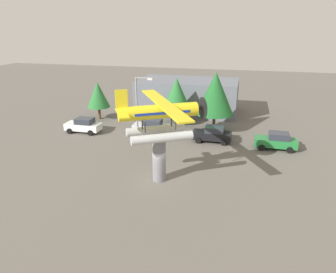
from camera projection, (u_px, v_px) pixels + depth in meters
The scene contains 12 objects.
ground_plane at pixel (159, 180), 25.82m from camera, with size 140.00×140.00×0.00m, color #605B54.
display_pedestal at pixel (159, 159), 25.20m from camera, with size 1.10×1.10×3.69m, color slate.
floatplane_monument at pixel (160, 117), 24.05m from camera, with size 7.04×9.51×4.00m.
car_near_white at pixel (84, 125), 36.97m from camera, with size 4.20×2.02×1.76m.
car_mid_silver at pixel (152, 127), 36.48m from camera, with size 4.20×2.02×1.76m.
car_far_black at pixel (213, 134), 33.97m from camera, with size 4.20×2.02×1.76m.
car_distant_green at pixel (276, 141), 32.00m from camera, with size 4.20×2.02×1.76m.
streetlight_primary at pixel (139, 106), 32.02m from camera, with size 1.84×0.28×7.23m.
storefront_building at pixel (188, 96), 45.53m from camera, with size 14.21×7.89×4.67m, color slate.
tree_west at pixel (98, 95), 41.53m from camera, with size 3.03×3.03×5.02m.
tree_east at pixel (177, 95), 39.35m from camera, with size 3.99×3.99×5.94m.
tree_center_back at pixel (215, 93), 36.12m from camera, with size 4.44×4.44×7.10m.
Camera 1 is at (6.27, -22.24, 12.09)m, focal length 33.27 mm.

